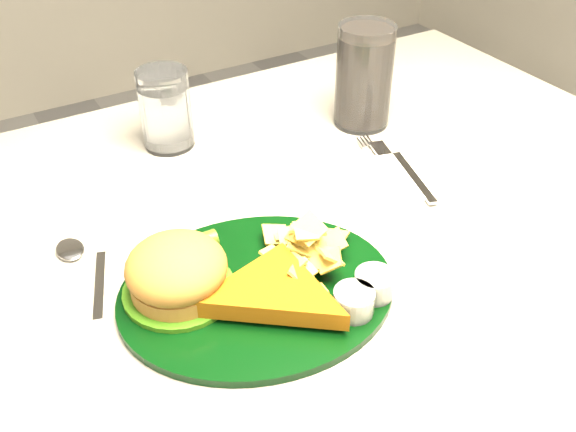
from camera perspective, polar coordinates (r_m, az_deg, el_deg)
name	(u,v)px	position (r m, az deg, el deg)	size (l,w,h in m)	color
table	(274,420)	(1.04, -1.27, -17.66)	(1.20, 0.80, 0.75)	gray
dinner_plate	(257,270)	(0.66, -2.81, -4.80)	(0.29, 0.24, 0.07)	black
water_glass	(166,109)	(0.91, -10.83, 9.30)	(0.07, 0.07, 0.11)	white
cola_glass	(364,76)	(0.95, 6.77, 12.23)	(0.08, 0.08, 0.15)	black
fork_napkin	(409,174)	(0.86, 10.72, 3.72)	(0.12, 0.16, 0.01)	silver
spoon	(99,283)	(0.71, -16.43, -5.71)	(0.04, 0.15, 0.01)	silver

